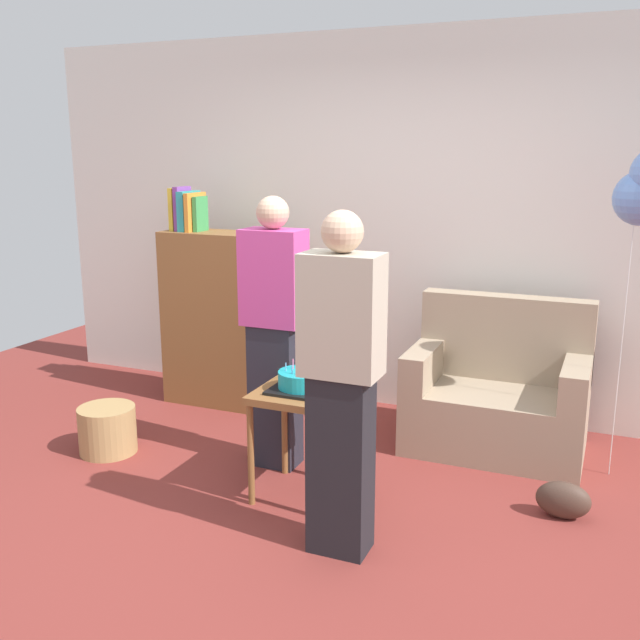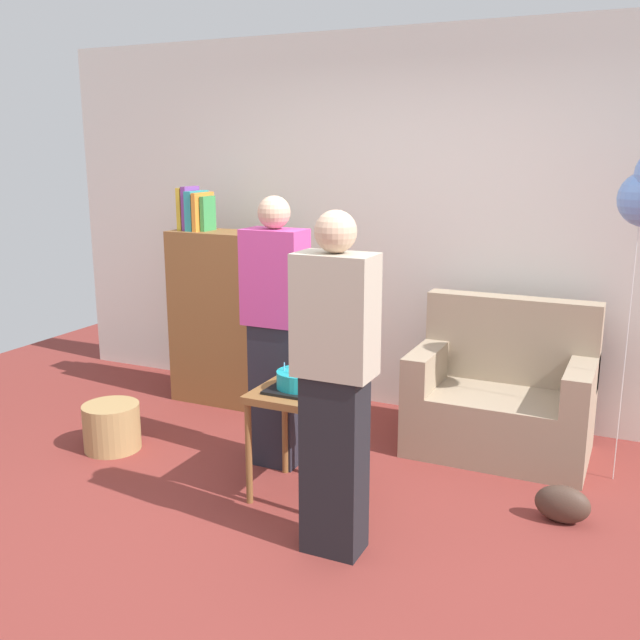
{
  "view_description": "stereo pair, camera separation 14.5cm",
  "coord_description": "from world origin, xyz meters",
  "px_view_note": "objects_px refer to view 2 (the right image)",
  "views": [
    {
      "loc": [
        1.39,
        -2.98,
        1.88
      ],
      "look_at": [
        -0.14,
        0.65,
        0.95
      ],
      "focal_mm": 40.45,
      "sensor_mm": 36.0,
      "label": 1
    },
    {
      "loc": [
        1.52,
        -2.92,
        1.88
      ],
      "look_at": [
        -0.14,
        0.65,
        0.95
      ],
      "focal_mm": 40.45,
      "sensor_mm": 36.0,
      "label": 2
    }
  ],
  "objects_px": {
    "couch": "(502,399)",
    "bookshelf": "(225,315)",
    "birthday_cake": "(301,381)",
    "person_blowing_candles": "(276,332)",
    "handbag": "(562,504)",
    "person_holding_cake": "(335,385)",
    "wicker_basket": "(112,427)",
    "side_table": "(301,406)"
  },
  "relations": [
    {
      "from": "birthday_cake",
      "to": "handbag",
      "type": "bearing_deg",
      "value": 11.94
    },
    {
      "from": "person_blowing_candles",
      "to": "handbag",
      "type": "xyz_separation_m",
      "value": [
        1.68,
        -0.03,
        -0.73
      ]
    },
    {
      "from": "wicker_basket",
      "to": "handbag",
      "type": "relative_size",
      "value": 1.29
    },
    {
      "from": "birthday_cake",
      "to": "handbag",
      "type": "height_order",
      "value": "birthday_cake"
    },
    {
      "from": "person_blowing_candles",
      "to": "handbag",
      "type": "height_order",
      "value": "person_blowing_candles"
    },
    {
      "from": "bookshelf",
      "to": "side_table",
      "type": "relative_size",
      "value": 2.64
    },
    {
      "from": "person_blowing_candles",
      "to": "handbag",
      "type": "relative_size",
      "value": 5.82
    },
    {
      "from": "couch",
      "to": "person_blowing_candles",
      "type": "xyz_separation_m",
      "value": [
        -1.2,
        -0.79,
        0.49
      ]
    },
    {
      "from": "bookshelf",
      "to": "side_table",
      "type": "bearing_deg",
      "value": -43.7
    },
    {
      "from": "person_blowing_candles",
      "to": "wicker_basket",
      "type": "relative_size",
      "value": 4.53
    },
    {
      "from": "handbag",
      "to": "person_holding_cake",
      "type": "bearing_deg",
      "value": -142.85
    },
    {
      "from": "person_holding_cake",
      "to": "wicker_basket",
      "type": "distance_m",
      "value": 1.97
    },
    {
      "from": "birthday_cake",
      "to": "handbag",
      "type": "distance_m",
      "value": 1.5
    },
    {
      "from": "wicker_basket",
      "to": "couch",
      "type": "bearing_deg",
      "value": 24.96
    },
    {
      "from": "side_table",
      "to": "person_blowing_candles",
      "type": "distance_m",
      "value": 0.55
    },
    {
      "from": "person_blowing_candles",
      "to": "wicker_basket",
      "type": "bearing_deg",
      "value": -153.8
    },
    {
      "from": "person_blowing_candles",
      "to": "handbag",
      "type": "bearing_deg",
      "value": 11.37
    },
    {
      "from": "side_table",
      "to": "person_blowing_candles",
      "type": "height_order",
      "value": "person_blowing_candles"
    },
    {
      "from": "person_blowing_candles",
      "to": "wicker_basket",
      "type": "distance_m",
      "value": 1.29
    },
    {
      "from": "wicker_basket",
      "to": "person_holding_cake",
      "type": "bearing_deg",
      "value": -15.53
    },
    {
      "from": "birthday_cake",
      "to": "person_blowing_candles",
      "type": "bearing_deg",
      "value": 135.38
    },
    {
      "from": "birthday_cake",
      "to": "handbag",
      "type": "xyz_separation_m",
      "value": [
        1.36,
        0.29,
        -0.56
      ]
    },
    {
      "from": "birthday_cake",
      "to": "wicker_basket",
      "type": "relative_size",
      "value": 0.89
    },
    {
      "from": "birthday_cake",
      "to": "person_blowing_candles",
      "type": "relative_size",
      "value": 0.2
    },
    {
      "from": "handbag",
      "to": "couch",
      "type": "bearing_deg",
      "value": 120.76
    },
    {
      "from": "bookshelf",
      "to": "person_holding_cake",
      "type": "distance_m",
      "value": 2.28
    },
    {
      "from": "person_blowing_candles",
      "to": "birthday_cake",
      "type": "bearing_deg",
      "value": -32.35
    },
    {
      "from": "couch",
      "to": "handbag",
      "type": "height_order",
      "value": "couch"
    },
    {
      "from": "birthday_cake",
      "to": "wicker_basket",
      "type": "height_order",
      "value": "birthday_cake"
    },
    {
      "from": "couch",
      "to": "person_holding_cake",
      "type": "distance_m",
      "value": 1.69
    },
    {
      "from": "couch",
      "to": "handbag",
      "type": "distance_m",
      "value": 0.98
    },
    {
      "from": "couch",
      "to": "bookshelf",
      "type": "height_order",
      "value": "bookshelf"
    },
    {
      "from": "person_holding_cake",
      "to": "handbag",
      "type": "xyz_separation_m",
      "value": [
        0.97,
        0.73,
        -0.73
      ]
    },
    {
      "from": "side_table",
      "to": "handbag",
      "type": "xyz_separation_m",
      "value": [
        1.36,
        0.29,
        -0.42
      ]
    },
    {
      "from": "couch",
      "to": "bookshelf",
      "type": "xyz_separation_m",
      "value": [
        -2.09,
        0.06,
        0.34
      ]
    },
    {
      "from": "couch",
      "to": "wicker_basket",
      "type": "bearing_deg",
      "value": -155.04
    },
    {
      "from": "person_blowing_candles",
      "to": "wicker_basket",
      "type": "height_order",
      "value": "person_blowing_candles"
    },
    {
      "from": "couch",
      "to": "handbag",
      "type": "xyz_separation_m",
      "value": [
        0.49,
        -0.82,
        -0.24
      ]
    },
    {
      "from": "person_blowing_candles",
      "to": "person_holding_cake",
      "type": "height_order",
      "value": "same"
    },
    {
      "from": "couch",
      "to": "birthday_cake",
      "type": "relative_size",
      "value": 3.44
    },
    {
      "from": "person_blowing_candles",
      "to": "person_holding_cake",
      "type": "xyz_separation_m",
      "value": [
        0.72,
        -0.76,
        0.0
      ]
    },
    {
      "from": "bookshelf",
      "to": "wicker_basket",
      "type": "distance_m",
      "value": 1.24
    }
  ]
}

